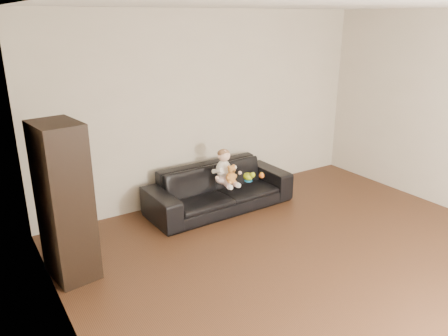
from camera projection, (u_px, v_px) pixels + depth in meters
floor at (352, 284)px, 4.31m from camera, size 5.50×5.50×0.00m
ceiling at (384, 3)px, 3.45m from camera, size 5.50×5.50×0.00m
wall_back at (210, 107)px, 6.07m from camera, size 5.00×0.00×5.00m
wall_left at (84, 228)px, 2.62m from camera, size 0.00×5.50×5.50m
sofa at (219, 188)px, 5.93m from camera, size 2.02×0.84×0.58m
cabinet at (65, 203)px, 4.22m from camera, size 0.47×0.60×1.59m
shelf_item at (62, 167)px, 4.11m from camera, size 0.21×0.27×0.28m
baby at (225, 169)px, 5.75m from camera, size 0.33×0.41×0.48m
teddy_bear at (231, 174)px, 5.65m from camera, size 0.16×0.16×0.25m
toy_green at (248, 176)px, 5.94m from camera, size 0.16×0.18×0.11m
toy_rattle at (262, 176)px, 6.01m from camera, size 0.09×0.09×0.08m
toy_blue_disc at (248, 181)px, 5.91m from camera, size 0.12×0.12×0.01m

